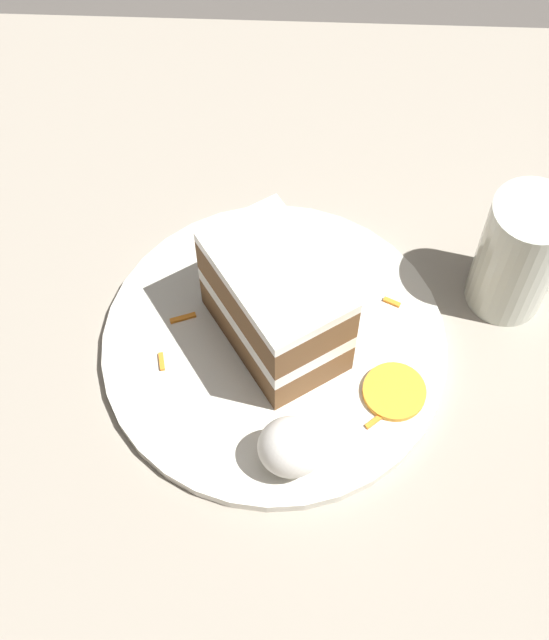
% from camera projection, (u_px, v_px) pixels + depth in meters
% --- Properties ---
extents(ground_plane, '(6.00, 6.00, 0.00)m').
position_uv_depth(ground_plane, '(246.00, 352.00, 0.78)').
color(ground_plane, '#4C4742').
rests_on(ground_plane, ground).
extents(dining_table, '(1.05, 0.80, 0.02)m').
position_uv_depth(dining_table, '(245.00, 346.00, 0.77)').
color(dining_table, gray).
rests_on(dining_table, ground).
extents(plate, '(0.29, 0.29, 0.01)m').
position_uv_depth(plate, '(274.00, 345.00, 0.75)').
color(plate, silver).
rests_on(plate, dining_table).
extents(cake_slice, '(0.13, 0.14, 0.10)m').
position_uv_depth(cake_slice, '(275.00, 308.00, 0.71)').
color(cake_slice, brown).
rests_on(cake_slice, plate).
extents(cream_dollop, '(0.05, 0.05, 0.05)m').
position_uv_depth(cream_dollop, '(291.00, 447.00, 0.67)').
color(cream_dollop, white).
rests_on(cream_dollop, plate).
extents(orange_garnish, '(0.05, 0.05, 0.01)m').
position_uv_depth(orange_garnish, '(394.00, 392.00, 0.72)').
color(orange_garnish, orange).
rests_on(orange_garnish, plate).
extents(carrot_shreds_scatter, '(0.20, 0.17, 0.00)m').
position_uv_depth(carrot_shreds_scatter, '(262.00, 325.00, 0.75)').
color(carrot_shreds_scatter, orange).
rests_on(carrot_shreds_scatter, plate).
extents(drinking_glass, '(0.07, 0.07, 0.12)m').
position_uv_depth(drinking_glass, '(516.00, 261.00, 0.74)').
color(drinking_glass, beige).
rests_on(drinking_glass, dining_table).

